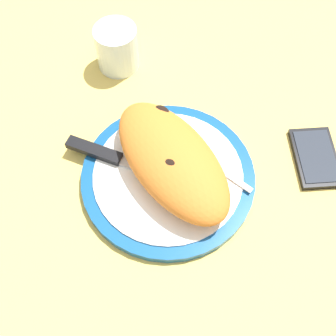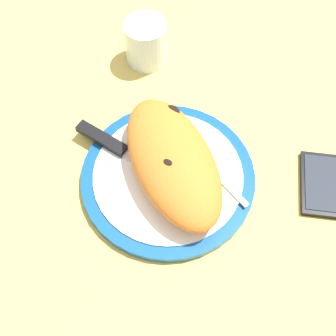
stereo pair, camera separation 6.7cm
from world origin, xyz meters
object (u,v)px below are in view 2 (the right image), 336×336
(water_glass, at_px, (146,45))
(plate, at_px, (168,177))
(fork, at_px, (202,160))
(calzone, at_px, (174,162))
(knife, at_px, (117,148))
(smartphone, at_px, (323,184))

(water_glass, bearing_deg, plate, 155.64)
(water_glass, bearing_deg, fork, 168.68)
(fork, relative_size, water_glass, 2.12)
(calzone, relative_size, knife, 1.21)
(plate, height_order, fork, fork)
(plate, xyz_separation_m, water_glass, (0.24, -0.11, 0.03))
(fork, height_order, water_glass, water_glass)
(smartphone, distance_m, water_glass, 0.39)
(knife, relative_size, smartphone, 1.69)
(plate, bearing_deg, smartphone, -125.84)
(plate, xyz_separation_m, knife, (0.08, 0.04, 0.01))
(fork, relative_size, knife, 0.81)
(calzone, xyz_separation_m, fork, (-0.01, -0.05, -0.03))
(fork, height_order, knife, knife)
(calzone, bearing_deg, water_glass, -22.32)
(plate, distance_m, knife, 0.09)
(fork, distance_m, smartphone, 0.19)
(calzone, relative_size, water_glass, 3.17)
(calzone, distance_m, fork, 0.06)
(calzone, xyz_separation_m, water_glass, (0.24, -0.10, -0.02))
(knife, bearing_deg, smartphone, -133.13)
(knife, relative_size, water_glass, 2.63)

